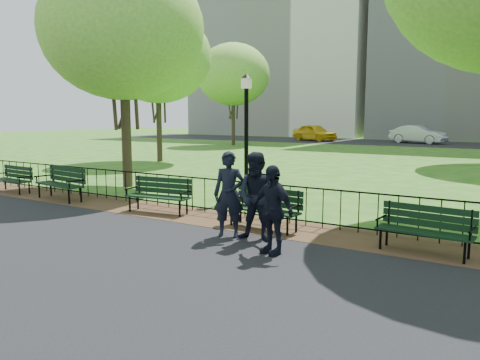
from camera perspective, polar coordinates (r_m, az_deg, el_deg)
The scene contains 20 objects.
ground at distance 9.21m, azimuth -0.56°, elevation -7.68°, with size 120.00×120.00×0.00m, color #225C18.
asphalt_path at distance 6.75m, azimuth -16.73°, elevation -13.94°, with size 60.00×9.20×0.01m, color black.
dirt_strip at distance 10.47m, azimuth 3.88°, elevation -5.71°, with size 60.00×1.60×0.01m, color #3C2318.
far_street at distance 42.82m, azimuth 25.52°, elevation 3.88°, with size 70.00×9.00×0.01m, color black.
iron_fence at distance 10.80m, azimuth 5.15°, elevation -2.66°, with size 24.06×0.06×1.00m.
apartment_west at distance 62.49m, azimuth 6.37°, elevation 17.61°, with size 22.00×15.00×26.00m, color white.
park_bench_main at distance 10.36m, azimuth 1.30°, elevation -2.51°, with size 1.90×0.71×0.97m.
park_bench_left_a at distance 12.05m, azimuth -9.73°, elevation -1.35°, with size 1.77×0.75×0.97m.
park_bench_left_b at distance 14.61m, azimuth -20.84°, elevation 0.06°, with size 1.92×0.80×1.06m.
park_bench_left_c at distance 16.67m, azimuth -25.80°, elevation 0.42°, with size 1.65×0.59×0.92m.
park_bench_right_a at distance 9.03m, azimuth 21.70°, elevation -5.07°, with size 1.69×0.66×0.94m.
lamppost at distance 13.85m, azimuth 0.77°, elevation 5.93°, with size 0.33×0.33×3.66m.
tree_near_w at distance 16.81m, azimuth -14.10°, elevation 17.27°, with size 5.45×5.45×7.59m.
tree_mid_w at distance 25.58m, azimuth -10.02°, elevation 14.55°, with size 5.65×5.65×7.88m.
tree_far_w at distance 38.71m, azimuth -0.83°, elevation 12.74°, with size 5.90×5.90×8.22m.
person_left at distance 9.47m, azimuth -1.35°, elevation -1.76°, with size 0.64×0.42×1.75m, color black.
person_mid at distance 9.16m, azimuth 2.16°, elevation -2.06°, with size 0.85×0.44×1.76m, color black.
person_right at distance 8.34m, azimuth 3.95°, elevation -3.62°, with size 0.94×0.38×1.60m, color black.
taxi at distance 45.29m, azimuth 9.06°, elevation 5.74°, with size 1.87×4.64×1.58m, color gold.
sedan_silver at distance 43.54m, azimuth 20.91°, elevation 5.21°, with size 1.64×4.71×1.55m, color #A9ACB1.
Camera 1 is at (4.76, -7.49, 2.49)m, focal length 35.00 mm.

